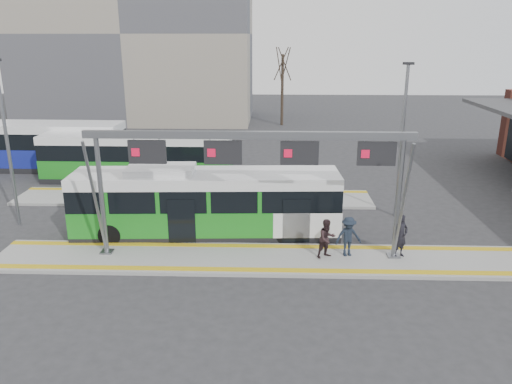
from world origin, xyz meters
TOP-DOWN VIEW (x-y plane):
  - ground at (0.00, 0.00)m, footprint 120.00×120.00m
  - platform_main at (0.00, 0.00)m, footprint 22.00×3.00m
  - platform_second at (-4.00, 8.00)m, footprint 20.00×3.00m
  - tactile_main at (0.00, 0.00)m, footprint 22.00×2.65m
  - tactile_second at (-4.00, 9.15)m, footprint 20.00×0.35m
  - gantry at (-0.35, 0.25)m, footprint 13.00×1.68m
  - apartment_block at (-14.00, 36.00)m, footprint 24.50×12.50m
  - hero_bus at (-2.58, 2.72)m, footprint 12.13×3.10m
  - bg_bus_green at (-8.10, 11.75)m, footprint 11.92×2.64m
  - bg_bus_blue at (-16.02, 14.25)m, footprint 12.39×2.94m
  - passenger_a at (5.73, 0.29)m, footprint 0.80×0.75m
  - passenger_b at (2.70, 0.14)m, footprint 1.00×0.94m
  - passenger_c at (3.60, 0.33)m, footprint 1.20×0.85m
  - tree_left at (-3.73, 31.93)m, footprint 1.40×1.40m
  - tree_mid at (1.41, 32.50)m, footprint 1.40×1.40m
  - tree_far at (-23.09, 32.55)m, footprint 1.40×1.40m
  - lamp_west at (-11.93, 3.69)m, footprint 0.50×0.25m
  - lamp_east at (6.80, 5.60)m, footprint 0.50×0.25m

SIDE VIEW (x-z plane):
  - ground at x=0.00m, z-range 0.00..0.00m
  - platform_main at x=0.00m, z-range 0.00..0.15m
  - platform_second at x=-4.00m, z-range 0.00..0.15m
  - tactile_main at x=0.00m, z-range 0.15..0.17m
  - tactile_second at x=-4.00m, z-range 0.15..0.17m
  - passenger_b at x=2.70m, z-range 0.15..1.79m
  - passenger_c at x=3.60m, z-range 0.15..1.84m
  - passenger_a at x=5.73m, z-range 0.15..1.99m
  - bg_bus_green at x=-8.10m, z-range -0.02..2.96m
  - hero_bus at x=-2.58m, z-range -0.14..3.17m
  - bg_bus_blue at x=-16.02m, z-range -0.02..3.20m
  - lamp_east at x=6.80m, z-range 0.24..7.93m
  - lamp_west at x=-11.93m, z-range 0.24..8.15m
  - gantry at x=-0.35m, z-range 1.70..6.90m
  - tree_far at x=-23.09m, z-range 1.94..9.45m
  - tree_mid at x=1.41m, z-range 2.07..10.09m
  - tree_left at x=-3.73m, z-range 2.33..11.37m
  - apartment_block at x=-14.00m, z-range 0.01..18.41m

